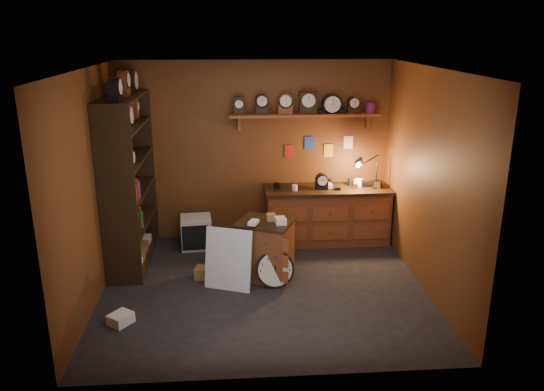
{
  "coord_description": "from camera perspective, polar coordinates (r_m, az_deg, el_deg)",
  "views": [
    {
      "loc": [
        -0.35,
        -6.02,
        3.13
      ],
      "look_at": [
        0.13,
        0.35,
        1.11
      ],
      "focal_mm": 35.0,
      "sensor_mm": 36.0,
      "label": 1
    }
  ],
  "objects": [
    {
      "name": "floor",
      "position": [
        6.79,
        -0.88,
        -9.88
      ],
      "size": [
        4.0,
        4.0,
        0.0
      ],
      "primitive_type": "plane",
      "color": "black",
      "rests_on": "ground"
    },
    {
      "name": "floor_box_a",
      "position": [
        7.06,
        -7.27,
        -8.23
      ],
      "size": [
        0.27,
        0.24,
        0.15
      ],
      "primitive_type": "cube",
      "rotation": [
        0.0,
        0.0,
        -0.21
      ],
      "color": "olive",
      "rests_on": "ground"
    },
    {
      "name": "floor_box_c",
      "position": [
        7.58,
        -4.65,
        -6.18
      ],
      "size": [
        0.29,
        0.28,
        0.17
      ],
      "primitive_type": "cube",
      "rotation": [
        0.0,
        0.0,
        0.6
      ],
      "color": "olive",
      "rests_on": "ground"
    },
    {
      "name": "mini_fridge",
      "position": [
        7.98,
        -8.15,
        -3.93
      ],
      "size": [
        0.48,
        0.5,
        0.46
      ],
      "rotation": [
        0.0,
        0.0,
        0.08
      ],
      "color": "silver",
      "rests_on": "ground"
    },
    {
      "name": "floor_box_b",
      "position": [
        6.24,
        -15.96,
        -12.63
      ],
      "size": [
        0.31,
        0.32,
        0.12
      ],
      "primitive_type": "cube",
      "rotation": [
        0.0,
        0.0,
        -0.64
      ],
      "color": "white",
      "rests_on": "ground"
    },
    {
      "name": "workbench",
      "position": [
        8.07,
        5.95,
        -1.75
      ],
      "size": [
        1.89,
        0.66,
        1.36
      ],
      "color": "brown",
      "rests_on": "ground"
    },
    {
      "name": "room_shell",
      "position": [
        6.3,
        -0.61,
        4.65
      ],
      "size": [
        4.02,
        3.62,
        2.71
      ],
      "color": "brown",
      "rests_on": "ground"
    },
    {
      "name": "low_cabinet",
      "position": [
        6.9,
        -0.75,
        -5.56
      ],
      "size": [
        0.85,
        0.8,
        0.86
      ],
      "rotation": [
        0.0,
        0.0,
        -0.42
      ],
      "color": "brown",
      "rests_on": "ground"
    },
    {
      "name": "big_round_clock",
      "position": [
        6.71,
        0.32,
        -7.93
      ],
      "size": [
        0.49,
        0.16,
        0.49
      ],
      "color": "black",
      "rests_on": "ground"
    },
    {
      "name": "white_panel",
      "position": [
        6.81,
        -4.66,
        -9.83
      ],
      "size": [
        0.62,
        0.36,
        0.79
      ],
      "primitive_type": "cube",
      "rotation": [
        -0.17,
        0.0,
        -0.36
      ],
      "color": "silver",
      "rests_on": "ground"
    },
    {
      "name": "shelving_unit",
      "position": [
        7.38,
        -15.43,
        2.21
      ],
      "size": [
        0.47,
        1.6,
        2.58
      ],
      "color": "black",
      "rests_on": "ground"
    }
  ]
}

